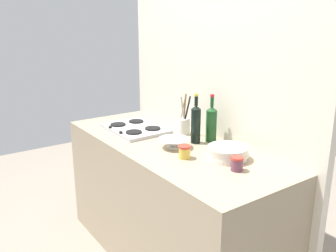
{
  "coord_description": "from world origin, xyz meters",
  "views": [
    {
      "loc": [
        1.89,
        -1.34,
        1.69
      ],
      "look_at": [
        0.0,
        0.0,
        1.02
      ],
      "focal_mm": 38.58,
      "sensor_mm": 36.0,
      "label": 1
    }
  ],
  "objects_px": {
    "condiment_jar_front": "(185,152)",
    "stovetop_hob": "(135,128)",
    "condiment_jar_rear": "(237,164)",
    "wine_bottle_leftmost": "(211,123)",
    "wine_bottle_mid_left": "(196,123)",
    "mixing_bowl": "(174,143)",
    "plate_stack": "(227,153)",
    "utensil_crock": "(184,125)"
  },
  "relations": [
    {
      "from": "utensil_crock",
      "to": "plate_stack",
      "type": "bearing_deg",
      "value": -9.62
    },
    {
      "from": "stovetop_hob",
      "to": "mixing_bowl",
      "type": "xyz_separation_m",
      "value": [
        0.49,
        0.01,
        0.02
      ]
    },
    {
      "from": "wine_bottle_mid_left",
      "to": "utensil_crock",
      "type": "distance_m",
      "value": 0.22
    },
    {
      "from": "stovetop_hob",
      "to": "condiment_jar_rear",
      "type": "height_order",
      "value": "condiment_jar_rear"
    },
    {
      "from": "wine_bottle_mid_left",
      "to": "mixing_bowl",
      "type": "relative_size",
      "value": 1.65
    },
    {
      "from": "utensil_crock",
      "to": "condiment_jar_rear",
      "type": "height_order",
      "value": "utensil_crock"
    },
    {
      "from": "stovetop_hob",
      "to": "mixing_bowl",
      "type": "bearing_deg",
      "value": 0.73
    },
    {
      "from": "wine_bottle_mid_left",
      "to": "mixing_bowl",
      "type": "distance_m",
      "value": 0.21
    },
    {
      "from": "wine_bottle_leftmost",
      "to": "utensil_crock",
      "type": "distance_m",
      "value": 0.25
    },
    {
      "from": "plate_stack",
      "to": "condiment_jar_rear",
      "type": "bearing_deg",
      "value": -27.27
    },
    {
      "from": "wine_bottle_leftmost",
      "to": "condiment_jar_front",
      "type": "height_order",
      "value": "wine_bottle_leftmost"
    },
    {
      "from": "plate_stack",
      "to": "utensil_crock",
      "type": "bearing_deg",
      "value": 170.38
    },
    {
      "from": "mixing_bowl",
      "to": "condiment_jar_rear",
      "type": "distance_m",
      "value": 0.51
    },
    {
      "from": "condiment_jar_front",
      "to": "stovetop_hob",
      "type": "bearing_deg",
      "value": 175.66
    },
    {
      "from": "wine_bottle_leftmost",
      "to": "mixing_bowl",
      "type": "height_order",
      "value": "wine_bottle_leftmost"
    },
    {
      "from": "wine_bottle_mid_left",
      "to": "condiment_jar_rear",
      "type": "distance_m",
      "value": 0.52
    },
    {
      "from": "condiment_jar_rear",
      "to": "utensil_crock",
      "type": "bearing_deg",
      "value": 166.1
    },
    {
      "from": "wine_bottle_leftmost",
      "to": "condiment_jar_front",
      "type": "distance_m",
      "value": 0.39
    },
    {
      "from": "stovetop_hob",
      "to": "plate_stack",
      "type": "xyz_separation_m",
      "value": [
        0.84,
        0.15,
        0.02
      ]
    },
    {
      "from": "wine_bottle_mid_left",
      "to": "condiment_jar_rear",
      "type": "height_order",
      "value": "wine_bottle_mid_left"
    },
    {
      "from": "wine_bottle_leftmost",
      "to": "condiment_jar_front",
      "type": "relative_size",
      "value": 4.23
    },
    {
      "from": "mixing_bowl",
      "to": "utensil_crock",
      "type": "xyz_separation_m",
      "value": [
        -0.2,
        0.24,
        0.04
      ]
    },
    {
      "from": "wine_bottle_mid_left",
      "to": "wine_bottle_leftmost",
      "type": "bearing_deg",
      "value": 72.2
    },
    {
      "from": "stovetop_hob",
      "to": "condiment_jar_rear",
      "type": "xyz_separation_m",
      "value": [
        1.0,
        0.07,
        0.03
      ]
    },
    {
      "from": "wine_bottle_mid_left",
      "to": "condiment_jar_front",
      "type": "height_order",
      "value": "wine_bottle_mid_left"
    },
    {
      "from": "wine_bottle_leftmost",
      "to": "wine_bottle_mid_left",
      "type": "distance_m",
      "value": 0.11
    },
    {
      "from": "wine_bottle_mid_left",
      "to": "utensil_crock",
      "type": "relative_size",
      "value": 1.11
    },
    {
      "from": "wine_bottle_mid_left",
      "to": "utensil_crock",
      "type": "xyz_separation_m",
      "value": [
        -0.2,
        0.06,
        -0.07
      ]
    },
    {
      "from": "utensil_crock",
      "to": "condiment_jar_rear",
      "type": "relative_size",
      "value": 3.9
    },
    {
      "from": "stovetop_hob",
      "to": "condiment_jar_rear",
      "type": "distance_m",
      "value": 1.0
    },
    {
      "from": "wine_bottle_mid_left",
      "to": "mixing_bowl",
      "type": "xyz_separation_m",
      "value": [
        -0.01,
        -0.18,
        -0.1
      ]
    },
    {
      "from": "wine_bottle_leftmost",
      "to": "utensil_crock",
      "type": "height_order",
      "value": "wine_bottle_leftmost"
    },
    {
      "from": "utensil_crock",
      "to": "condiment_jar_front",
      "type": "xyz_separation_m",
      "value": [
        0.39,
        -0.29,
        -0.03
      ]
    },
    {
      "from": "wine_bottle_leftmost",
      "to": "wine_bottle_mid_left",
      "type": "height_order",
      "value": "wine_bottle_mid_left"
    },
    {
      "from": "mixing_bowl",
      "to": "stovetop_hob",
      "type": "bearing_deg",
      "value": -179.27
    },
    {
      "from": "wine_bottle_mid_left",
      "to": "utensil_crock",
      "type": "height_order",
      "value": "wine_bottle_mid_left"
    },
    {
      "from": "wine_bottle_leftmost",
      "to": "wine_bottle_mid_left",
      "type": "relative_size",
      "value": 0.97
    },
    {
      "from": "wine_bottle_mid_left",
      "to": "condiment_jar_front",
      "type": "distance_m",
      "value": 0.31
    },
    {
      "from": "condiment_jar_rear",
      "to": "wine_bottle_leftmost",
      "type": "bearing_deg",
      "value": 154.28
    },
    {
      "from": "wine_bottle_leftmost",
      "to": "condiment_jar_rear",
      "type": "bearing_deg",
      "value": -25.72
    },
    {
      "from": "wine_bottle_mid_left",
      "to": "condiment_jar_front",
      "type": "relative_size",
      "value": 4.36
    },
    {
      "from": "condiment_jar_rear",
      "to": "wine_bottle_mid_left",
      "type": "bearing_deg",
      "value": 166.96
    }
  ]
}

